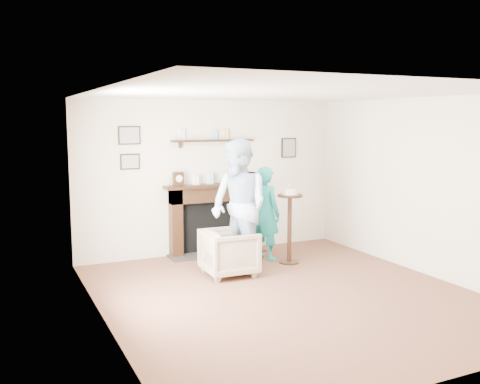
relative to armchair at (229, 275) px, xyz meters
name	(u,v)px	position (x,y,z in m)	size (l,w,h in m)	color
ground	(287,295)	(0.30, -1.11, 0.00)	(5.00, 5.00, 0.00)	brown
room_shell	(262,162)	(0.30, -0.42, 1.62)	(4.54, 5.02, 2.52)	silver
armchair	(229,275)	(0.00, 0.00, 0.00)	(0.70, 0.72, 0.65)	tan
man	(239,271)	(0.20, 0.09, 0.00)	(0.93, 0.73, 1.92)	silver
woman	(265,259)	(0.87, 0.56, 0.00)	(0.54, 0.35, 1.47)	#20ACB8
pedestal_table	(290,215)	(1.10, 0.21, 0.75)	(0.38, 0.38, 1.22)	black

